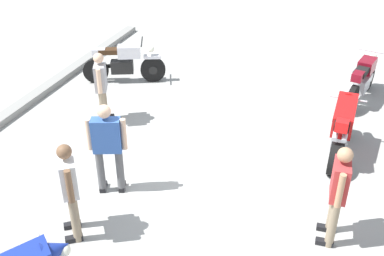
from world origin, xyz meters
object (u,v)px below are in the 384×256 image
object	(u,v)px
motorcycle_silver_cruiser	(124,63)
person_in_gray_shirt	(101,85)
motorcycle_maroon_cruiser	(362,80)
person_in_red_shirt	(338,190)
person_in_white_shirt	(70,186)
person_in_blue_shirt	(108,144)
motorcycle_red_sportbike	(342,127)

from	to	relation	value
motorcycle_silver_cruiser	person_in_gray_shirt	size ratio (longest dim) A/B	1.26
motorcycle_maroon_cruiser	motorcycle_silver_cruiser	xyz separation A→B (m)	(-0.77, 5.75, 0.00)
person_in_red_shirt	person_in_white_shirt	world-z (taller)	person_in_red_shirt
motorcycle_maroon_cruiser	person_in_blue_shirt	world-z (taller)	person_in_blue_shirt
person_in_gray_shirt	person_in_red_shirt	bearing A→B (deg)	-47.35
motorcycle_silver_cruiser	person_in_red_shirt	distance (m)	6.85
person_in_white_shirt	motorcycle_silver_cruiser	bearing A→B (deg)	-107.35
motorcycle_maroon_cruiser	person_in_white_shirt	size ratio (longest dim) A/B	1.30
person_in_white_shirt	person_in_red_shirt	bearing A→B (deg)	161.12
motorcycle_maroon_cruiser	person_in_red_shirt	distance (m)	5.04
motorcycle_maroon_cruiser	person_in_white_shirt	world-z (taller)	person_in_white_shirt
person_in_blue_shirt	person_in_white_shirt	size ratio (longest dim) A/B	1.05
motorcycle_maroon_cruiser	person_in_gray_shirt	xyz separation A→B (m)	(-2.83, 5.25, 0.36)
person_in_red_shirt	motorcycle_silver_cruiser	bearing A→B (deg)	-40.07
person_in_white_shirt	person_in_gray_shirt	bearing A→B (deg)	-104.79
person_in_red_shirt	motorcycle_red_sportbike	bearing A→B (deg)	-92.17
person_in_blue_shirt	person_in_red_shirt	size ratio (longest dim) A/B	1.03
motorcycle_red_sportbike	person_in_blue_shirt	world-z (taller)	person_in_blue_shirt
motorcycle_silver_cruiser	person_in_gray_shirt	distance (m)	2.15
motorcycle_maroon_cruiser	person_in_blue_shirt	bearing A→B (deg)	156.11
person_in_white_shirt	motorcycle_red_sportbike	bearing A→B (deg)	-171.54
motorcycle_maroon_cruiser	person_in_white_shirt	distance (m)	7.30
motorcycle_maroon_cruiser	motorcycle_red_sportbike	bearing A→B (deg)	-173.35
motorcycle_silver_cruiser	person_in_blue_shirt	distance (m)	4.59
motorcycle_silver_cruiser	person_in_blue_shirt	size ratio (longest dim) A/B	1.21
motorcycle_maroon_cruiser	person_in_blue_shirt	distance (m)	6.39
person_in_blue_shirt	person_in_white_shirt	xyz separation A→B (m)	(-1.10, 0.04, -0.05)
person_in_blue_shirt	person_in_white_shirt	bearing A→B (deg)	158.92
motorcycle_red_sportbike	motorcycle_silver_cruiser	bearing A→B (deg)	75.14
motorcycle_red_sportbike	motorcycle_silver_cruiser	world-z (taller)	motorcycle_red_sportbike
person_in_blue_shirt	person_in_red_shirt	world-z (taller)	person_in_blue_shirt
motorcycle_silver_cruiser	person_in_blue_shirt	world-z (taller)	person_in_blue_shirt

